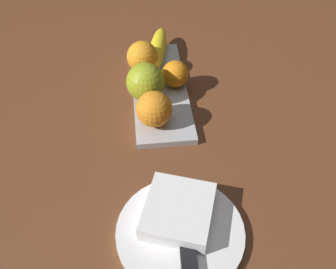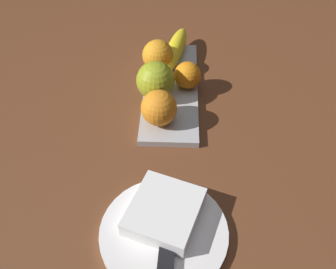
{
  "view_description": "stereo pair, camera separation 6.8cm",
  "coord_description": "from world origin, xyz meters",
  "px_view_note": "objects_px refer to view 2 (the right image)",
  "views": [
    {
      "loc": [
        -0.68,
        0.09,
        0.53
      ],
      "look_at": [
        -0.21,
        0.04,
        0.04
      ],
      "focal_mm": 39.03,
      "sensor_mm": 36.0,
      "label": 1
    },
    {
      "loc": [
        -0.68,
        0.02,
        0.53
      ],
      "look_at": [
        -0.21,
        0.04,
        0.04
      ],
      "focal_mm": 39.03,
      "sensor_mm": 36.0,
      "label": 2
    }
  ],
  "objects_px": {
    "apple": "(156,81)",
    "orange_near_apple": "(159,108)",
    "knife": "(167,255)",
    "fruit_tray": "(171,89)",
    "dinner_plate": "(164,232)",
    "orange_near_banana": "(189,75)",
    "orange_center": "(158,55)",
    "banana": "(175,49)",
    "folded_napkin": "(164,211)"
  },
  "relations": [
    {
      "from": "orange_center",
      "to": "dinner_plate",
      "type": "distance_m",
      "value": 0.44
    },
    {
      "from": "apple",
      "to": "orange_center",
      "type": "relative_size",
      "value": 1.14
    },
    {
      "from": "apple",
      "to": "orange_center",
      "type": "distance_m",
      "value": 0.1
    },
    {
      "from": "folded_napkin",
      "to": "knife",
      "type": "distance_m",
      "value": 0.07
    },
    {
      "from": "apple",
      "to": "orange_near_apple",
      "type": "xyz_separation_m",
      "value": [
        -0.08,
        -0.01,
        -0.01
      ]
    },
    {
      "from": "orange_near_banana",
      "to": "fruit_tray",
      "type": "bearing_deg",
      "value": 94.78
    },
    {
      "from": "apple",
      "to": "banana",
      "type": "xyz_separation_m",
      "value": [
        0.15,
        -0.04,
        -0.02
      ]
    },
    {
      "from": "apple",
      "to": "folded_napkin",
      "type": "xyz_separation_m",
      "value": [
        -0.3,
        -0.03,
        -0.03
      ]
    },
    {
      "from": "dinner_plate",
      "to": "orange_near_banana",
      "type": "bearing_deg",
      "value": -6.2
    },
    {
      "from": "orange_center",
      "to": "knife",
      "type": "height_order",
      "value": "orange_center"
    },
    {
      "from": "apple",
      "to": "orange_center",
      "type": "xyz_separation_m",
      "value": [
        0.1,
        0.0,
        -0.01
      ]
    },
    {
      "from": "orange_near_apple",
      "to": "knife",
      "type": "height_order",
      "value": "orange_near_apple"
    },
    {
      "from": "banana",
      "to": "knife",
      "type": "bearing_deg",
      "value": 11.34
    },
    {
      "from": "banana",
      "to": "knife",
      "type": "height_order",
      "value": "banana"
    },
    {
      "from": "banana",
      "to": "apple",
      "type": "bearing_deg",
      "value": -2.65
    },
    {
      "from": "orange_center",
      "to": "folded_napkin",
      "type": "relative_size",
      "value": 0.63
    },
    {
      "from": "fruit_tray",
      "to": "folded_napkin",
      "type": "relative_size",
      "value": 3.02
    },
    {
      "from": "folded_napkin",
      "to": "knife",
      "type": "bearing_deg",
      "value": -175.03
    },
    {
      "from": "orange_near_apple",
      "to": "dinner_plate",
      "type": "xyz_separation_m",
      "value": [
        -0.25,
        -0.02,
        -0.04
      ]
    },
    {
      "from": "orange_center",
      "to": "folded_napkin",
      "type": "bearing_deg",
      "value": -175.36
    },
    {
      "from": "orange_near_banana",
      "to": "knife",
      "type": "xyz_separation_m",
      "value": [
        -0.41,
        0.03,
        -0.03
      ]
    },
    {
      "from": "apple",
      "to": "folded_napkin",
      "type": "relative_size",
      "value": 0.72
    },
    {
      "from": "knife",
      "to": "orange_center",
      "type": "bearing_deg",
      "value": 7.51
    },
    {
      "from": "orange_near_apple",
      "to": "orange_center",
      "type": "height_order",
      "value": "same"
    },
    {
      "from": "fruit_tray",
      "to": "orange_center",
      "type": "xyz_separation_m",
      "value": [
        0.07,
        0.03,
        0.04
      ]
    },
    {
      "from": "folded_napkin",
      "to": "banana",
      "type": "bearing_deg",
      "value": -0.87
    },
    {
      "from": "fruit_tray",
      "to": "orange_center",
      "type": "bearing_deg",
      "value": 25.56
    },
    {
      "from": "banana",
      "to": "folded_napkin",
      "type": "bearing_deg",
      "value": 10.57
    },
    {
      "from": "banana",
      "to": "folded_napkin",
      "type": "relative_size",
      "value": 1.67
    },
    {
      "from": "fruit_tray",
      "to": "orange_center",
      "type": "relative_size",
      "value": 4.76
    },
    {
      "from": "orange_near_banana",
      "to": "dinner_plate",
      "type": "distance_m",
      "value": 0.37
    },
    {
      "from": "dinner_plate",
      "to": "apple",
      "type": "bearing_deg",
      "value": 5.53
    },
    {
      "from": "orange_near_apple",
      "to": "banana",
      "type": "bearing_deg",
      "value": -6.57
    },
    {
      "from": "orange_near_banana",
      "to": "dinner_plate",
      "type": "relative_size",
      "value": 0.29
    },
    {
      "from": "orange_center",
      "to": "folded_napkin",
      "type": "distance_m",
      "value": 0.41
    },
    {
      "from": "banana",
      "to": "knife",
      "type": "distance_m",
      "value": 0.53
    },
    {
      "from": "orange_center",
      "to": "knife",
      "type": "xyz_separation_m",
      "value": [
        -0.48,
        -0.04,
        -0.03
      ]
    },
    {
      "from": "orange_near_apple",
      "to": "knife",
      "type": "xyz_separation_m",
      "value": [
        -0.29,
        -0.03,
        -0.03
      ]
    },
    {
      "from": "apple",
      "to": "banana",
      "type": "distance_m",
      "value": 0.16
    },
    {
      "from": "orange_near_apple",
      "to": "knife",
      "type": "distance_m",
      "value": 0.29
    },
    {
      "from": "fruit_tray",
      "to": "folded_napkin",
      "type": "height_order",
      "value": "folded_napkin"
    },
    {
      "from": "orange_near_banana",
      "to": "orange_center",
      "type": "bearing_deg",
      "value": 47.99
    },
    {
      "from": "fruit_tray",
      "to": "orange_near_banana",
      "type": "relative_size",
      "value": 5.77
    },
    {
      "from": "apple",
      "to": "fruit_tray",
      "type": "bearing_deg",
      "value": -43.62
    },
    {
      "from": "apple",
      "to": "orange_near_apple",
      "type": "distance_m",
      "value": 0.08
    },
    {
      "from": "folded_napkin",
      "to": "fruit_tray",
      "type": "bearing_deg",
      "value": 0.0
    },
    {
      "from": "folded_napkin",
      "to": "knife",
      "type": "xyz_separation_m",
      "value": [
        -0.07,
        -0.01,
        -0.01
      ]
    },
    {
      "from": "fruit_tray",
      "to": "dinner_plate",
      "type": "height_order",
      "value": "fruit_tray"
    },
    {
      "from": "fruit_tray",
      "to": "orange_near_banana",
      "type": "height_order",
      "value": "orange_near_banana"
    },
    {
      "from": "folded_napkin",
      "to": "orange_center",
      "type": "bearing_deg",
      "value": 4.64
    }
  ]
}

